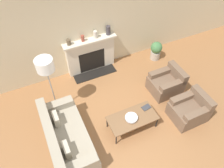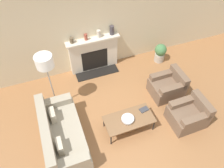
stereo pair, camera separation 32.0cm
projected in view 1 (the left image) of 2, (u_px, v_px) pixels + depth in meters
name	position (u px, v px, depth m)	size (l,w,h in m)	color
ground_plane	(123.00, 134.00, 5.52)	(18.00, 18.00, 0.00)	#99663D
wall_back	(81.00, 29.00, 6.13)	(18.00, 0.06, 2.90)	beige
fireplace	(91.00, 55.00, 6.75)	(1.62, 0.59, 1.14)	beige
couch	(66.00, 138.00, 5.07)	(0.88, 1.89, 0.88)	#9E937F
armchair_near	(190.00, 110.00, 5.67)	(0.87, 0.75, 0.74)	brown
armchair_far	(167.00, 83.00, 6.31)	(0.87, 0.75, 0.74)	brown
coffee_table	(132.00, 118.00, 5.38)	(1.22, 0.61, 0.41)	brown
bowl	(131.00, 118.00, 5.30)	(0.31, 0.31, 0.08)	silver
book	(146.00, 107.00, 5.56)	(0.24, 0.18, 0.02)	#38383D
floor_lamp	(46.00, 68.00, 4.92)	(0.41, 0.41, 1.78)	gray
mantel_vase_left	(69.00, 42.00, 6.09)	(0.12, 0.12, 0.17)	brown
mantel_vase_center_left	(83.00, 38.00, 6.20)	(0.10, 0.10, 0.19)	brown
mantel_vase_center_right	(95.00, 34.00, 6.30)	(0.12, 0.12, 0.22)	beige
mantel_vase_right	(108.00, 30.00, 6.40)	(0.13, 0.13, 0.27)	#3D383D
potted_plant	(156.00, 50.00, 7.25)	(0.38, 0.38, 0.65)	#B2A899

